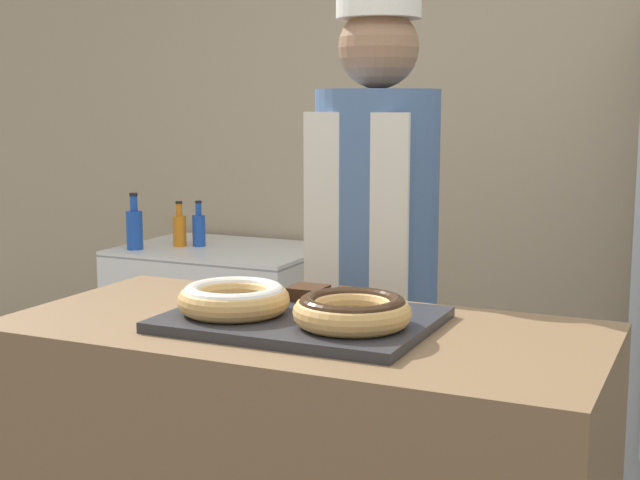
{
  "coord_description": "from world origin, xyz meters",
  "views": [
    {
      "loc": [
        0.85,
        -1.76,
        1.47
      ],
      "look_at": [
        0.0,
        0.1,
        1.16
      ],
      "focal_mm": 50.0,
      "sensor_mm": 36.0,
      "label": 1
    }
  ],
  "objects_px": {
    "serving_tray": "(302,320)",
    "bottle_blue_b": "(199,229)",
    "brownie_back_right": "(349,297)",
    "donut_light_glaze": "(234,298)",
    "brownie_back_left": "(308,293)",
    "bottle_blue": "(134,228)",
    "chest_freezer": "(224,332)",
    "bottle_orange": "(180,229)",
    "donut_chocolate_glaze": "(352,310)",
    "baker_person": "(375,278)"
  },
  "relations": [
    {
      "from": "chest_freezer",
      "to": "bottle_blue_b",
      "type": "relative_size",
      "value": 4.32
    },
    {
      "from": "serving_tray",
      "to": "bottle_blue_b",
      "type": "relative_size",
      "value": 2.76
    },
    {
      "from": "donut_chocolate_glaze",
      "to": "brownie_back_right",
      "type": "distance_m",
      "value": 0.22
    },
    {
      "from": "donut_light_glaze",
      "to": "donut_chocolate_glaze",
      "type": "bearing_deg",
      "value": 0.0
    },
    {
      "from": "donut_light_glaze",
      "to": "brownie_back_right",
      "type": "xyz_separation_m",
      "value": [
        0.2,
        0.2,
        -0.02
      ]
    },
    {
      "from": "brownie_back_right",
      "to": "bottle_orange",
      "type": "relative_size",
      "value": 0.41
    },
    {
      "from": "serving_tray",
      "to": "chest_freezer",
      "type": "bearing_deg",
      "value": 125.63
    },
    {
      "from": "brownie_back_left",
      "to": "bottle_orange",
      "type": "relative_size",
      "value": 0.41
    },
    {
      "from": "brownie_back_left",
      "to": "baker_person",
      "type": "relative_size",
      "value": 0.05
    },
    {
      "from": "chest_freezer",
      "to": "serving_tray",
      "type": "bearing_deg",
      "value": -54.37
    },
    {
      "from": "donut_chocolate_glaze",
      "to": "brownie_back_left",
      "type": "height_order",
      "value": "donut_chocolate_glaze"
    },
    {
      "from": "donut_chocolate_glaze",
      "to": "bottle_blue",
      "type": "distance_m",
      "value": 2.34
    },
    {
      "from": "bottle_blue",
      "to": "bottle_orange",
      "type": "height_order",
      "value": "bottle_blue"
    },
    {
      "from": "donut_chocolate_glaze",
      "to": "brownie_back_right",
      "type": "height_order",
      "value": "donut_chocolate_glaze"
    },
    {
      "from": "bottle_blue_b",
      "to": "donut_light_glaze",
      "type": "bearing_deg",
      "value": -55.52
    },
    {
      "from": "donut_chocolate_glaze",
      "to": "serving_tray",
      "type": "bearing_deg",
      "value": 160.21
    },
    {
      "from": "donut_light_glaze",
      "to": "chest_freezer",
      "type": "relative_size",
      "value": 0.28
    },
    {
      "from": "baker_person",
      "to": "bottle_orange",
      "type": "xyz_separation_m",
      "value": [
        -1.36,
        1.0,
        -0.06
      ]
    },
    {
      "from": "brownie_back_left",
      "to": "brownie_back_right",
      "type": "xyz_separation_m",
      "value": [
        0.11,
        0.0,
        0.0
      ]
    },
    {
      "from": "brownie_back_left",
      "to": "bottle_blue",
      "type": "xyz_separation_m",
      "value": [
        -1.52,
        1.37,
        -0.1
      ]
    },
    {
      "from": "donut_light_glaze",
      "to": "donut_chocolate_glaze",
      "type": "xyz_separation_m",
      "value": [
        0.29,
        0.0,
        0.0
      ]
    },
    {
      "from": "serving_tray",
      "to": "brownie_back_right",
      "type": "height_order",
      "value": "brownie_back_right"
    },
    {
      "from": "donut_chocolate_glaze",
      "to": "baker_person",
      "type": "distance_m",
      "value": 0.77
    },
    {
      "from": "serving_tray",
      "to": "donut_chocolate_glaze",
      "type": "distance_m",
      "value": 0.16
    },
    {
      "from": "serving_tray",
      "to": "donut_light_glaze",
      "type": "xyz_separation_m",
      "value": [
        -0.15,
        -0.05,
        0.05
      ]
    },
    {
      "from": "brownie_back_left",
      "to": "bottle_blue",
      "type": "distance_m",
      "value": 2.05
    },
    {
      "from": "serving_tray",
      "to": "bottle_blue_b",
      "type": "xyz_separation_m",
      "value": [
        -1.36,
        1.72,
        -0.09
      ]
    },
    {
      "from": "bottle_blue",
      "to": "bottle_blue_b",
      "type": "relative_size",
      "value": 1.21
    },
    {
      "from": "baker_person",
      "to": "bottle_orange",
      "type": "height_order",
      "value": "baker_person"
    },
    {
      "from": "brownie_back_left",
      "to": "bottle_blue_b",
      "type": "distance_m",
      "value": 2.05
    },
    {
      "from": "brownie_back_right",
      "to": "bottle_blue_b",
      "type": "relative_size",
      "value": 0.4
    },
    {
      "from": "brownie_back_left",
      "to": "bottle_orange",
      "type": "xyz_separation_m",
      "value": [
        -1.39,
        1.53,
        -0.12
      ]
    },
    {
      "from": "donut_light_glaze",
      "to": "bottle_blue_b",
      "type": "xyz_separation_m",
      "value": [
        -1.22,
        1.77,
        -0.14
      ]
    },
    {
      "from": "donut_light_glaze",
      "to": "bottle_blue",
      "type": "distance_m",
      "value": 2.13
    },
    {
      "from": "brownie_back_right",
      "to": "donut_light_glaze",
      "type": "bearing_deg",
      "value": -134.86
    },
    {
      "from": "chest_freezer",
      "to": "bottle_orange",
      "type": "relative_size",
      "value": 4.37
    },
    {
      "from": "bottle_blue_b",
      "to": "bottle_orange",
      "type": "xyz_separation_m",
      "value": [
        -0.08,
        -0.04,
        -0.0
      ]
    },
    {
      "from": "donut_chocolate_glaze",
      "to": "chest_freezer",
      "type": "height_order",
      "value": "donut_chocolate_glaze"
    },
    {
      "from": "donut_chocolate_glaze",
      "to": "brownie_back_left",
      "type": "xyz_separation_m",
      "value": [
        -0.2,
        0.2,
        -0.02
      ]
    },
    {
      "from": "brownie_back_right",
      "to": "chest_freezer",
      "type": "xyz_separation_m",
      "value": [
        -1.3,
        1.59,
        -0.61
      ]
    },
    {
      "from": "brownie_back_right",
      "to": "bottle_orange",
      "type": "distance_m",
      "value": 2.15
    },
    {
      "from": "bottle_blue",
      "to": "bottle_blue_b",
      "type": "xyz_separation_m",
      "value": [
        0.22,
        0.2,
        -0.02
      ]
    },
    {
      "from": "baker_person",
      "to": "bottle_blue_b",
      "type": "relative_size",
      "value": 8.42
    },
    {
      "from": "donut_chocolate_glaze",
      "to": "brownie_back_left",
      "type": "bearing_deg",
      "value": 134.86
    },
    {
      "from": "serving_tray",
      "to": "bottle_blue_b",
      "type": "height_order",
      "value": "bottle_blue_b"
    },
    {
      "from": "donut_light_glaze",
      "to": "bottle_blue_b",
      "type": "relative_size",
      "value": 1.2
    },
    {
      "from": "donut_light_glaze",
      "to": "chest_freezer",
      "type": "xyz_separation_m",
      "value": [
        -1.1,
        1.79,
        -0.63
      ]
    },
    {
      "from": "donut_chocolate_glaze",
      "to": "donut_light_glaze",
      "type": "bearing_deg",
      "value": 180.0
    },
    {
      "from": "donut_chocolate_glaze",
      "to": "bottle_orange",
      "type": "relative_size",
      "value": 1.22
    },
    {
      "from": "brownie_back_right",
      "to": "serving_tray",
      "type": "bearing_deg",
      "value": -110.21
    }
  ]
}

